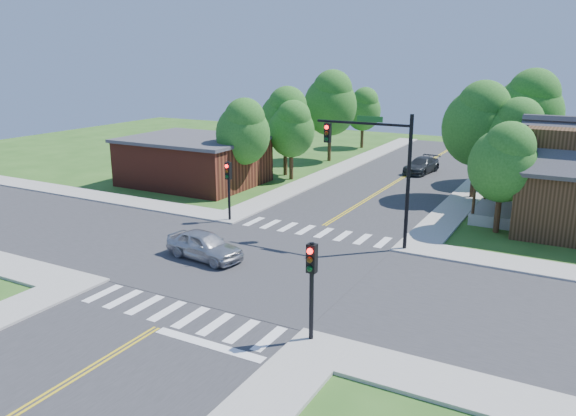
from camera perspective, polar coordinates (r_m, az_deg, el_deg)
The scene contains 25 objects.
ground at distance 27.87m, azimuth -2.90°, elevation -5.87°, with size 100.00×100.00×0.00m, color #2A561B.
road_ns at distance 27.86m, azimuth -2.90°, elevation -5.84°, with size 10.00×90.00×0.04m, color #2D2D30.
road_ew at distance 27.86m, azimuth -2.90°, elevation -5.83°, with size 90.00×10.00×0.04m, color #2D2D30.
intersection_patch at distance 27.87m, azimuth -2.90°, elevation -5.87°, with size 10.20×10.20×0.06m, color #2D2D30.
sidewalk_nw at distance 49.06m, azimuth -9.07°, elevation 3.38°, with size 40.00×40.00×0.14m.
crosswalk_north at distance 32.99m, azimuth 2.72°, elevation -2.38°, with size 8.85×2.00×0.01m.
crosswalk_south at distance 23.24m, azimuth -11.03°, elevation -10.53°, with size 8.85×2.00×0.01m.
centerline at distance 27.85m, azimuth -2.90°, elevation -5.79°, with size 0.30×90.00×0.01m.
stop_bar at distance 20.89m, azimuth -8.06°, elevation -13.66°, with size 4.60×0.45×0.09m, color white.
signal_mast_ne at distance 29.82m, azimuth 9.12°, elevation 5.06°, with size 5.30×0.42×7.20m.
signal_pole_se at distance 19.79m, azimuth 2.40°, elevation -6.68°, with size 0.34×0.42×3.80m.
signal_pole_nw at distance 34.53m, azimuth -6.08°, elevation 2.85°, with size 0.34×0.42×3.80m.
building_nw at distance 45.71m, azimuth -9.54°, elevation 4.81°, with size 10.40×8.40×3.73m.
tree_e_a at distance 34.09m, azimuth 21.13°, elevation 4.51°, with size 3.84×3.65×6.53m.
tree_e_b at distance 40.81m, azimuth 22.00°, elevation 6.87°, with size 4.35×4.14×7.40m.
tree_e_c at distance 48.09m, azimuth 23.30°, elevation 9.22°, with size 5.36×5.09×9.11m.
tree_e_d at distance 57.35m, azimuth 24.31°, elevation 8.49°, with size 4.10×3.90×6.97m.
tree_w_a at distance 42.35m, azimuth -4.55°, elevation 7.88°, with size 4.14×3.93×7.04m.
tree_w_b at distance 47.77m, azimuth -0.22°, elevation 9.20°, with size 4.46×4.24×7.58m.
tree_w_c at distance 54.55m, azimuth 4.37°, elevation 10.73°, with size 5.14×4.89×8.74m.
tree_w_d at distance 63.00m, azimuth 7.68°, elevation 10.01°, with size 3.93×3.73×6.68m.
tree_house at distance 41.69m, azimuth 18.87°, elevation 8.26°, with size 4.96×4.71×8.43m.
tree_bldg at distance 46.17m, azimuth 0.40°, elevation 8.16°, with size 3.86×3.67×6.57m.
car_silver at distance 28.73m, azimuth -8.49°, elevation -3.82°, with size 4.48×2.30×1.46m, color #B8BAC0.
car_dgrey at distance 50.55m, azimuth 13.41°, elevation 4.20°, with size 2.51×4.85×1.35m, color #2D3032.
Camera 1 is at (13.65, -22.11, 10.08)m, focal length 35.00 mm.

